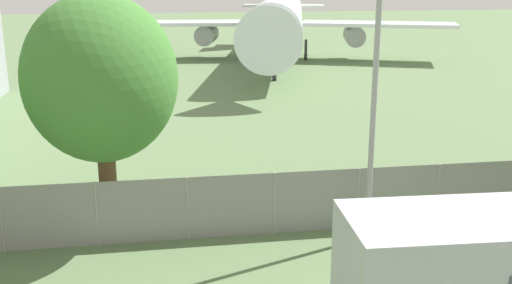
{
  "coord_description": "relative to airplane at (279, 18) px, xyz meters",
  "views": [
    {
      "loc": [
        -3.17,
        -5.48,
        7.42
      ],
      "look_at": [
        -0.07,
        13.65,
        2.0
      ],
      "focal_mm": 42.0,
      "sensor_mm": 36.0,
      "label": 1
    }
  ],
  "objects": [
    {
      "name": "airplane",
      "position": [
        0.0,
        0.0,
        0.0
      ],
      "size": [
        30.81,
        38.56,
        11.71
      ],
      "rotation": [
        0.0,
        0.0,
        -1.8
      ],
      "color": "white",
      "rests_on": "ground"
    },
    {
      "name": "tree_behind_benches",
      "position": [
        -12.16,
        -35.37,
        0.86
      ],
      "size": [
        4.27,
        4.27,
        7.01
      ],
      "color": "brown",
      "rests_on": "ground"
    },
    {
      "name": "portable_cabin",
      "position": [
        -4.46,
        -41.73,
        -2.43
      ],
      "size": [
        5.09,
        2.72,
        2.67
      ],
      "rotation": [
        0.0,
        0.0,
        -0.05
      ],
      "color": "silver",
      "rests_on": "ground"
    },
    {
      "name": "perimeter_fence",
      "position": [
        -7.37,
        -36.13,
        -2.82
      ],
      "size": [
        56.07,
        0.07,
        1.9
      ],
      "color": "gray",
      "rests_on": "ground"
    },
    {
      "name": "light_mast",
      "position": [
        -4.77,
        -36.89,
        1.13
      ],
      "size": [
        0.44,
        0.44,
        8.05
      ],
      "color": "#99999E",
      "rests_on": "ground"
    }
  ]
}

